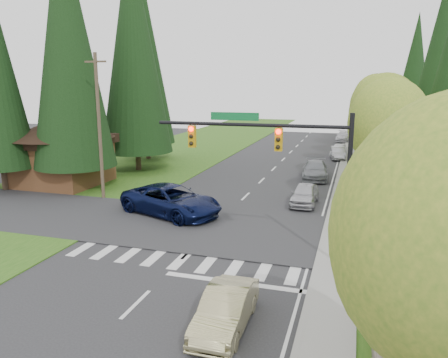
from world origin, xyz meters
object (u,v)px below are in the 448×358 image
at_px(suv_navy, 171,200).
at_px(parked_car_a, 305,194).
at_px(parked_car_e, 343,137).
at_px(sedan_champagne, 226,309).
at_px(parked_car_b, 315,170).
at_px(parked_car_d, 339,150).
at_px(parked_car_c, 338,153).

xyz_separation_m(suv_navy, parked_car_a, (7.60, 4.87, -0.23)).
bearing_deg(parked_car_e, parked_car_a, -91.98).
bearing_deg(sedan_champagne, suv_navy, 120.59).
relative_size(suv_navy, parked_car_a, 1.63).
bearing_deg(sedan_champagne, parked_car_b, 87.84).
xyz_separation_m(parked_car_b, parked_car_d, (1.40, 12.85, -0.04)).
height_order(parked_car_b, parked_car_c, parked_car_b).
bearing_deg(parked_car_b, parked_car_e, 82.25).
relative_size(parked_car_a, parked_car_d, 0.99).
relative_size(suv_navy, parked_car_b, 1.31).
height_order(suv_navy, parked_car_c, suv_navy).
distance_m(parked_car_a, parked_car_b, 8.53).
bearing_deg(parked_car_a, suv_navy, -146.50).
relative_size(sedan_champagne, parked_car_a, 1.00).
bearing_deg(parked_car_b, parked_car_d, 79.08).
relative_size(sedan_champagne, suv_navy, 0.61).
bearing_deg(parked_car_d, parked_car_a, -89.74).
distance_m(sedan_champagne, parked_car_b, 24.71).
distance_m(sedan_champagne, suv_navy, 13.25).
bearing_deg(parked_car_a, parked_car_b, 91.65).
distance_m(parked_car_a, parked_car_c, 19.33).
xyz_separation_m(parked_car_b, parked_car_e, (1.40, 26.31, -0.05)).
bearing_deg(parked_car_d, sedan_champagne, -89.32).
xyz_separation_m(parked_car_d, parked_car_e, (0.00, 13.46, -0.02)).
distance_m(parked_car_d, parked_car_e, 13.46).
distance_m(suv_navy, parked_car_a, 9.02).
bearing_deg(parked_car_b, parked_car_c, 77.88).
bearing_deg(parked_car_c, parked_car_a, -100.21).
bearing_deg(parked_car_a, parked_car_e, 88.75).
xyz_separation_m(sedan_champagne, parked_car_b, (0.57, 24.70, 0.07)).
distance_m(sedan_champagne, parked_car_c, 35.51).
distance_m(sedan_champagne, parked_car_e, 51.05).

